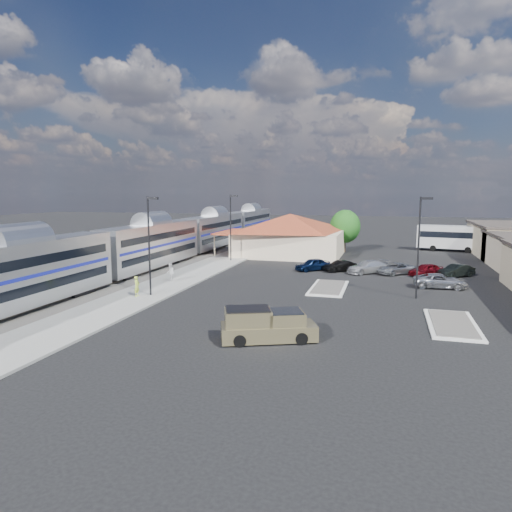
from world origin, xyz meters
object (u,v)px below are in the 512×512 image
(suv, at_px, (440,281))
(pickup_truck, at_px, (269,326))
(coach_bus, at_px, (460,237))
(station_depot, at_px, (290,234))

(suv, bearing_deg, pickup_truck, 146.08)
(suv, relative_size, coach_bus, 0.39)
(station_depot, height_order, coach_bus, station_depot)
(pickup_truck, bearing_deg, coach_bus, -42.40)
(station_depot, xyz_separation_m, coach_bus, (24.96, 11.65, -0.79))
(pickup_truck, relative_size, coach_bus, 0.49)
(pickup_truck, height_order, suv, pickup_truck)
(coach_bus, bearing_deg, pickup_truck, 169.08)
(pickup_truck, relative_size, suv, 1.27)
(pickup_truck, bearing_deg, station_depot, -12.68)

